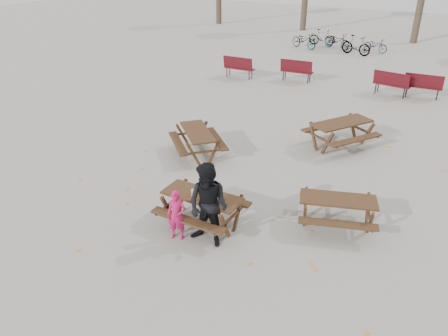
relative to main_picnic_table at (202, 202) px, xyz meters
The scene contains 13 objects.
ground 0.59m from the main_picnic_table, ahead, with size 80.00×80.00×0.00m, color gray.
main_picnic_table is the anchor object (origin of this frame).
food_tray 0.40m from the main_picnic_table, 27.64° to the right, with size 0.18×0.11×0.04m, color white.
bread_roll 0.42m from the main_picnic_table, 27.64° to the right, with size 0.14×0.06×0.05m, color tan.
soda_bottle 0.33m from the main_picnic_table, 142.53° to the right, with size 0.07×0.07×0.17m.
child 0.73m from the main_picnic_table, 105.80° to the right, with size 0.42×0.28×1.15m, color #BD1752.
adult 0.80m from the main_picnic_table, 47.19° to the right, with size 0.91×0.71×1.87m, color black.
picnic_table_east 3.03m from the main_picnic_table, 28.19° to the left, with size 1.67×1.35×0.72m, color #351F13, non-canonical shape.
picnic_table_north 3.75m from the main_picnic_table, 124.02° to the left, with size 1.80×1.45×0.78m, color #351F13, non-canonical shape.
picnic_table_far 5.99m from the main_picnic_table, 75.54° to the left, with size 1.95×1.57×0.84m, color #351F13, non-canonical shape.
park_bench_row 12.08m from the main_picnic_table, 93.01° to the left, with size 9.66×1.54×1.03m.
bicycle_row 20.10m from the main_picnic_table, 98.11° to the left, with size 5.87×2.54×1.10m.
fallen_leaves 2.62m from the main_picnic_table, 78.69° to the left, with size 11.00×11.00×0.01m, color orange, non-canonical shape.
Camera 1 is at (4.52, -7.02, 5.71)m, focal length 35.00 mm.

